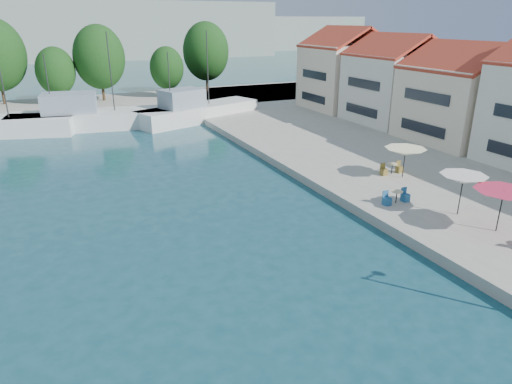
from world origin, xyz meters
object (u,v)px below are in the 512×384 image
trawler_04 (196,112)px  umbrella_cream (405,152)px  trawler_03 (94,118)px  umbrella_white (463,179)px  umbrella_pink (503,195)px

trawler_04 → umbrella_cream: (6.34, -26.85, 1.38)m
trawler_03 → trawler_04: bearing=2.8°
trawler_04 → umbrella_white: (4.72, -33.18, 1.62)m
trawler_03 → umbrella_pink: trawler_03 is taller
trawler_03 → umbrella_cream: bearing=-49.2°
umbrella_cream → umbrella_white: bearing=-104.4°
umbrella_white → umbrella_cream: 6.54m
trawler_03 → trawler_04: (11.03, -1.20, 0.00)m
trawler_03 → umbrella_cream: trawler_03 is taller
trawler_04 → umbrella_pink: 35.98m
umbrella_pink → umbrella_cream: umbrella_pink is taller
trawler_04 → umbrella_pink: size_ratio=5.19×
trawler_04 → umbrella_pink: trawler_04 is taller
trawler_03 → umbrella_pink: (15.83, -36.83, 1.53)m
trawler_04 → umbrella_white: 33.55m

